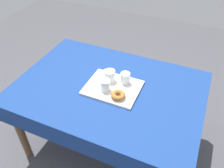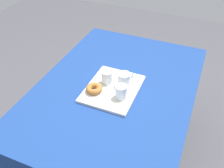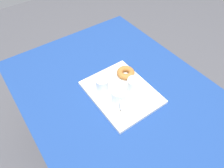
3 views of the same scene
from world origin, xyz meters
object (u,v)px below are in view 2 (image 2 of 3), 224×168
water_glass_far (121,92)px  tea_mug_left (124,80)px  dining_table (116,95)px  water_glass_near (107,78)px  sugar_donut_left (94,89)px  serving_tray (113,89)px  donut_plate_left (94,91)px

water_glass_far → tea_mug_left: bearing=11.3°
dining_table → water_glass_near: 0.15m
dining_table → sugar_donut_left: size_ratio=13.50×
serving_tray → tea_mug_left: bearing=-49.1°
dining_table → water_glass_far: size_ratio=15.92×
dining_table → donut_plate_left: size_ratio=12.80×
serving_tray → sugar_donut_left: (-0.08, 0.10, 0.04)m
water_glass_far → serving_tray: bearing=51.2°
dining_table → water_glass_far: 0.19m
tea_mug_left → water_glass_near: bearing=98.6°
sugar_donut_left → dining_table: bearing=-40.1°
water_glass_near → sugar_donut_left: 0.13m
water_glass_near → sugar_donut_left: size_ratio=0.85×
dining_table → tea_mug_left: 0.15m
tea_mug_left → donut_plate_left: tea_mug_left is taller
water_glass_near → tea_mug_left: bearing=-81.4°
serving_tray → dining_table: bearing=-9.7°
dining_table → tea_mug_left: (0.02, -0.05, 0.14)m
serving_tray → water_glass_far: size_ratio=4.50×
sugar_donut_left → tea_mug_left: bearing=-48.9°
water_glass_near → water_glass_far: bearing=-126.1°
serving_tray → sugar_donut_left: bearing=131.3°
tea_mug_left → dining_table: bearing=105.8°
dining_table → serving_tray: 0.10m
serving_tray → sugar_donut_left: sugar_donut_left is taller
dining_table → water_glass_near: bearing=92.2°
donut_plate_left → sugar_donut_left: bearing=0.0°
water_glass_near → donut_plate_left: bearing=161.9°
tea_mug_left → sugar_donut_left: bearing=131.1°
sugar_donut_left → donut_plate_left: bearing=0.0°
serving_tray → water_glass_near: size_ratio=4.50×
water_glass_far → sugar_donut_left: size_ratio=0.85×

